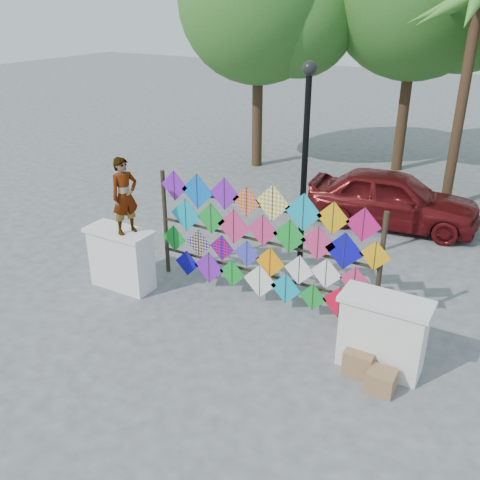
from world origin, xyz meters
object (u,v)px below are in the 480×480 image
at_px(vendor_woman, 125,196).
at_px(sedan, 392,198).
at_px(kite_rack, 263,243).
at_px(lamppost, 305,155).

distance_m(vendor_woman, sedan, 7.17).
bearing_deg(kite_rack, lamppost, 79.60).
relative_size(vendor_woman, sedan, 0.35).
height_order(vendor_woman, sedan, vendor_woman).
xyz_separation_m(vendor_woman, lamppost, (2.75, 2.20, 0.65)).
height_order(kite_rack, lamppost, lamppost).
bearing_deg(kite_rack, sedan, 77.56).
height_order(vendor_woman, lamppost, lamppost).
distance_m(kite_rack, sedan, 5.26).
bearing_deg(lamppost, vendor_woman, -141.36).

